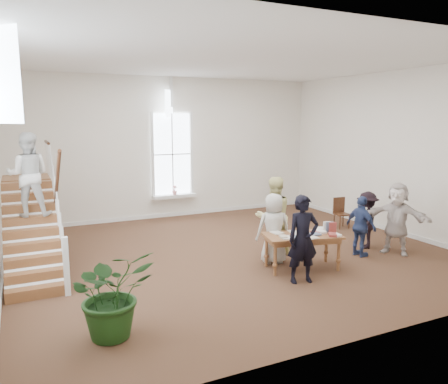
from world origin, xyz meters
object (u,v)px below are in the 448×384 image
library_table (303,238)px  floor_plant (112,293)px  elderly_woman (274,228)px  woman_cluster_a (361,226)px  police_officer (303,239)px  woman_cluster_b (367,220)px  woman_cluster_c (397,218)px  person_yellow (273,216)px  side_chair (341,211)px

library_table → floor_plant: size_ratio=1.30×
elderly_woman → woman_cluster_a: 2.15m
woman_cluster_a → floor_plant: size_ratio=1.06×
police_officer → floor_plant: size_ratio=1.30×
police_officer → floor_plant: police_officer is taller
woman_cluster_b → library_table: bearing=-30.4°
woman_cluster_c → floor_plant: bearing=-112.2°
floor_plant → elderly_woman: bearing=25.5°
woman_cluster_c → police_officer: bearing=-111.4°
library_table → elderly_woman: elderly_woman is taller
elderly_woman → library_table: bearing=135.7°
police_officer → woman_cluster_a: (2.20, 0.79, -0.16)m
library_table → police_officer: size_ratio=1.00×
police_officer → woman_cluster_a: bearing=30.4°
library_table → person_yellow: 1.14m
person_yellow → woman_cluster_a: (1.80, -0.96, -0.22)m
person_yellow → woman_cluster_b: person_yellow is taller
library_table → police_officer: police_officer is taller
elderly_woman → woman_cluster_b: size_ratio=1.11×
woman_cluster_a → woman_cluster_b: size_ratio=1.00×
woman_cluster_a → woman_cluster_c: bearing=-108.7°
police_officer → person_yellow: 1.80m
woman_cluster_c → side_chair: bearing=136.9°
side_chair → woman_cluster_a: bearing=-114.0°
police_officer → side_chair: size_ratio=1.96×
police_officer → woman_cluster_b: police_officer is taller
elderly_woman → woman_cluster_b: bearing=-165.9°
elderly_woman → floor_plant: 4.33m
person_yellow → side_chair: bearing=-153.7°
woman_cluster_c → floor_plant: (-6.91, -1.20, -0.18)m
woman_cluster_a → woman_cluster_c: size_ratio=0.83×
library_table → woman_cluster_c: bearing=12.1°
elderly_woman → woman_cluster_c: bearing=-178.1°
library_table → police_officer: bearing=-112.8°
police_officer → woman_cluster_c: 3.15m
woman_cluster_b → woman_cluster_c: 0.73m
person_yellow → woman_cluster_c: bearing=159.3°
woman_cluster_a → woman_cluster_b: woman_cluster_a is taller
woman_cluster_a → side_chair: woman_cluster_a is taller
woman_cluster_b → floor_plant: bearing=-29.1°
woman_cluster_b → person_yellow: bearing=-56.8°
woman_cluster_b → floor_plant: 6.86m
library_table → elderly_woman: size_ratio=1.11×
elderly_woman → woman_cluster_c: size_ratio=0.92×
police_officer → floor_plant: bearing=-160.1°
person_yellow → floor_plant: 4.84m
police_officer → elderly_woman: police_officer is taller
police_officer → floor_plant: 3.86m
woman_cluster_b → floor_plant: size_ratio=1.06×
woman_cluster_a → person_yellow: bearing=55.6°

